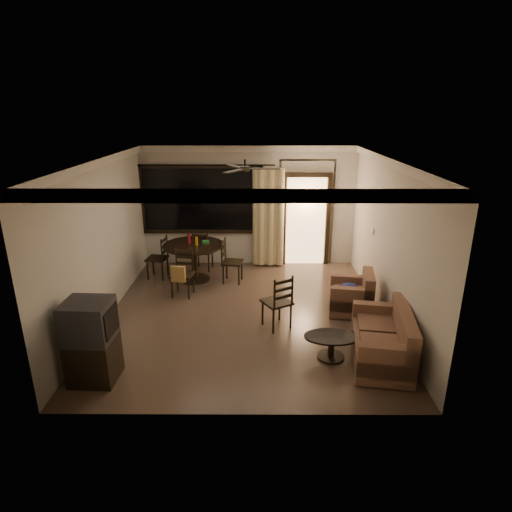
{
  "coord_description": "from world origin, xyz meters",
  "views": [
    {
      "loc": [
        0.21,
        -7.11,
        3.6
      ],
      "look_at": [
        0.18,
        0.2,
        1.06
      ],
      "focal_mm": 30.0,
      "sensor_mm": 36.0,
      "label": 1
    }
  ],
  "objects_px": {
    "dining_chair_north": "(203,258)",
    "tv_cabinet": "(92,341)",
    "side_chair": "(277,311)",
    "sofa": "(385,342)",
    "coffee_table": "(332,343)",
    "dining_chair_west": "(158,266)",
    "dining_chair_south": "(183,281)",
    "dining_chair_east": "(232,270)",
    "dining_table": "(194,252)",
    "armchair": "(354,296)"
  },
  "relations": [
    {
      "from": "sofa",
      "to": "tv_cabinet",
      "type": "bearing_deg",
      "value": -164.04
    },
    {
      "from": "dining_chair_west",
      "to": "dining_chair_south",
      "type": "distance_m",
      "value": 1.2
    },
    {
      "from": "dining_chair_east",
      "to": "sofa",
      "type": "bearing_deg",
      "value": -133.14
    },
    {
      "from": "dining_table",
      "to": "dining_chair_north",
      "type": "height_order",
      "value": "dining_table"
    },
    {
      "from": "side_chair",
      "to": "dining_chair_west",
      "type": "bearing_deg",
      "value": -72.16
    },
    {
      "from": "sofa",
      "to": "coffee_table",
      "type": "distance_m",
      "value": 0.79
    },
    {
      "from": "dining_chair_north",
      "to": "dining_chair_south",
      "type": "bearing_deg",
      "value": 89.18
    },
    {
      "from": "dining_chair_south",
      "to": "coffee_table",
      "type": "relative_size",
      "value": 1.13
    },
    {
      "from": "dining_chair_north",
      "to": "coffee_table",
      "type": "height_order",
      "value": "dining_chair_north"
    },
    {
      "from": "dining_chair_west",
      "to": "dining_chair_east",
      "type": "xyz_separation_m",
      "value": [
        1.66,
        -0.24,
        0.0
      ]
    },
    {
      "from": "sofa",
      "to": "side_chair",
      "type": "relative_size",
      "value": 1.63
    },
    {
      "from": "dining_table",
      "to": "sofa",
      "type": "bearing_deg",
      "value": -44.22
    },
    {
      "from": "dining_chair_north",
      "to": "dining_chair_east",
      "type": "bearing_deg",
      "value": 141.92
    },
    {
      "from": "dining_chair_north",
      "to": "armchair",
      "type": "relative_size",
      "value": 1.08
    },
    {
      "from": "dining_chair_north",
      "to": "sofa",
      "type": "bearing_deg",
      "value": 137.91
    },
    {
      "from": "tv_cabinet",
      "to": "coffee_table",
      "type": "xyz_separation_m",
      "value": [
        3.37,
        0.56,
        -0.35
      ]
    },
    {
      "from": "tv_cabinet",
      "to": "dining_chair_south",
      "type": "bearing_deg",
      "value": 77.64
    },
    {
      "from": "coffee_table",
      "to": "side_chair",
      "type": "relative_size",
      "value": 0.86
    },
    {
      "from": "dining_chair_east",
      "to": "sofa",
      "type": "xyz_separation_m",
      "value": [
        2.45,
        -3.07,
        0.04
      ]
    },
    {
      "from": "sofa",
      "to": "armchair",
      "type": "height_order",
      "value": "sofa"
    },
    {
      "from": "dining_table",
      "to": "dining_chair_west",
      "type": "xyz_separation_m",
      "value": [
        -0.83,
        0.12,
        -0.36
      ]
    },
    {
      "from": "dining_chair_south",
      "to": "dining_chair_east",
      "type": "bearing_deg",
      "value": 45.7
    },
    {
      "from": "coffee_table",
      "to": "dining_chair_south",
      "type": "bearing_deg",
      "value": 139.16
    },
    {
      "from": "dining_chair_east",
      "to": "dining_chair_west",
      "type": "bearing_deg",
      "value": 90.0
    },
    {
      "from": "dining_chair_east",
      "to": "tv_cabinet",
      "type": "height_order",
      "value": "tv_cabinet"
    },
    {
      "from": "dining_chair_west",
      "to": "coffee_table",
      "type": "height_order",
      "value": "dining_chair_west"
    },
    {
      "from": "dining_chair_south",
      "to": "side_chair",
      "type": "xyz_separation_m",
      "value": [
        1.84,
        -1.3,
        -0.01
      ]
    },
    {
      "from": "dining_chair_east",
      "to": "side_chair",
      "type": "height_order",
      "value": "side_chair"
    },
    {
      "from": "dining_table",
      "to": "coffee_table",
      "type": "distance_m",
      "value": 4.01
    },
    {
      "from": "dining_chair_north",
      "to": "coffee_table",
      "type": "xyz_separation_m",
      "value": [
        2.39,
        -3.74,
        -0.04
      ]
    },
    {
      "from": "tv_cabinet",
      "to": "side_chair",
      "type": "bearing_deg",
      "value": 32.91
    },
    {
      "from": "dining_table",
      "to": "dining_chair_south",
      "type": "relative_size",
      "value": 1.38
    },
    {
      "from": "tv_cabinet",
      "to": "armchair",
      "type": "xyz_separation_m",
      "value": [
        4.03,
        2.1,
        -0.28
      ]
    },
    {
      "from": "tv_cabinet",
      "to": "side_chair",
      "type": "xyz_separation_m",
      "value": [
        2.59,
        1.52,
        -0.3
      ]
    },
    {
      "from": "dining_chair_east",
      "to": "sofa",
      "type": "relative_size",
      "value": 0.6
    },
    {
      "from": "armchair",
      "to": "dining_chair_south",
      "type": "bearing_deg",
      "value": 176.98
    },
    {
      "from": "dining_chair_west",
      "to": "coffee_table",
      "type": "xyz_separation_m",
      "value": [
        3.33,
        -3.24,
        -0.04
      ]
    },
    {
      "from": "dining_chair_south",
      "to": "tv_cabinet",
      "type": "xyz_separation_m",
      "value": [
        -0.75,
        -2.82,
        0.29
      ]
    },
    {
      "from": "dining_chair_north",
      "to": "tv_cabinet",
      "type": "xyz_separation_m",
      "value": [
        -0.99,
        -4.3,
        0.31
      ]
    },
    {
      "from": "dining_chair_south",
      "to": "tv_cabinet",
      "type": "height_order",
      "value": "tv_cabinet"
    },
    {
      "from": "dining_chair_west",
      "to": "dining_chair_east",
      "type": "height_order",
      "value": "same"
    },
    {
      "from": "dining_table",
      "to": "dining_chair_west",
      "type": "relative_size",
      "value": 1.38
    },
    {
      "from": "side_chair",
      "to": "sofa",
      "type": "bearing_deg",
      "value": 115.96
    },
    {
      "from": "dining_chair_west",
      "to": "sofa",
      "type": "xyz_separation_m",
      "value": [
        4.11,
        -3.31,
        0.04
      ]
    },
    {
      "from": "dining_chair_south",
      "to": "dining_chair_west",
      "type": "bearing_deg",
      "value": 134.3
    },
    {
      "from": "tv_cabinet",
      "to": "coffee_table",
      "type": "bearing_deg",
      "value": 11.89
    },
    {
      "from": "sofa",
      "to": "dining_chair_west",
      "type": "bearing_deg",
      "value": 150.5
    },
    {
      "from": "armchair",
      "to": "side_chair",
      "type": "bearing_deg",
      "value": -148.57
    },
    {
      "from": "tv_cabinet",
      "to": "sofa",
      "type": "bearing_deg",
      "value": 9.15
    },
    {
      "from": "dining_table",
      "to": "dining_chair_south",
      "type": "xyz_separation_m",
      "value": [
        -0.12,
        -0.85,
        -0.34
      ]
    }
  ]
}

